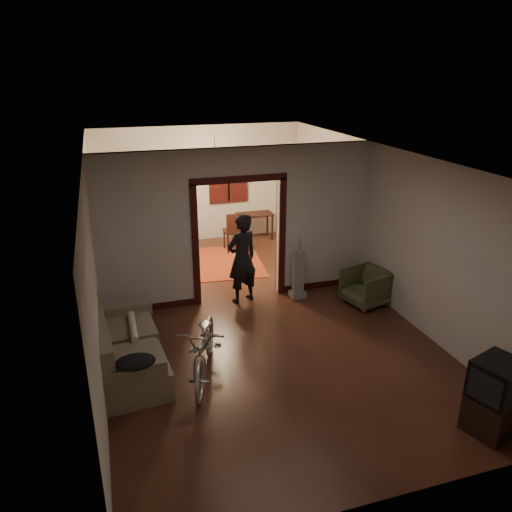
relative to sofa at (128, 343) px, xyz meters
name	(u,v)px	position (x,y,z in m)	size (l,w,h in m)	color
floor	(251,314)	(2.15, 1.13, -0.44)	(5.00, 8.50, 0.01)	#321710
ceiling	(250,154)	(2.15, 1.13, 2.36)	(5.00, 8.50, 0.01)	white
wall_back	(200,184)	(2.15, 5.38, 0.96)	(5.00, 0.02, 2.80)	beige
wall_left	(93,254)	(-0.35, 1.13, 0.96)	(0.02, 8.50, 2.80)	beige
wall_right	(384,225)	(4.65, 1.13, 0.96)	(0.02, 8.50, 2.80)	beige
partition_wall	(239,226)	(2.15, 1.88, 0.96)	(5.00, 0.14, 2.80)	beige
door_casing	(239,242)	(2.15, 1.88, 0.66)	(1.74, 0.20, 2.32)	black
far_window	(228,177)	(2.85, 5.34, 1.11)	(0.98, 0.06, 1.28)	black
chandelier	(215,157)	(2.15, 3.63, 1.91)	(0.24, 0.24, 0.24)	#FFE0A5
light_switch	(294,230)	(3.20, 1.81, 0.81)	(0.08, 0.01, 0.12)	silver
sofa	(128,343)	(0.00, 0.00, 0.00)	(0.87, 1.93, 0.89)	brown
rolled_paper	(133,326)	(0.10, 0.30, 0.09)	(0.10, 0.10, 0.82)	beige
jacket	(135,362)	(0.05, -0.91, 0.24)	(0.50, 0.37, 0.15)	black
bicycle	(205,346)	(1.02, -0.45, 0.02)	(0.61, 1.75, 0.92)	silver
armchair	(366,287)	(4.26, 0.91, -0.11)	(0.70, 0.72, 0.66)	#444828
tv_stand	(492,413)	(4.00, -2.57, -0.20)	(0.54, 0.49, 0.49)	black
crt_tv	(498,380)	(4.00, -2.57, 0.26)	(0.55, 0.49, 0.47)	black
vacuum	(298,274)	(3.19, 1.53, 0.02)	(0.28, 0.23, 0.93)	gray
person	(242,259)	(2.16, 1.69, 0.39)	(0.61, 0.40, 1.67)	black
oriental_rug	(226,262)	(2.33, 3.65, -0.44)	(1.54, 2.02, 0.02)	maroon
locker	(143,214)	(0.72, 4.87, 0.48)	(0.92, 0.51, 1.85)	#1E2F1C
globe	(140,170)	(0.72, 4.87, 1.50)	(0.26, 0.26, 0.26)	#1E5972
desk	(255,227)	(3.43, 5.01, -0.12)	(0.88, 0.49, 0.65)	black
desk_chair	(233,231)	(2.70, 4.36, 0.03)	(0.42, 0.42, 0.95)	black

